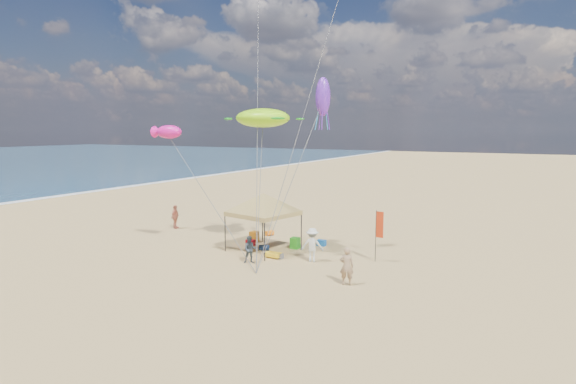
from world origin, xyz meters
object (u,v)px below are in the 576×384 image
Objects in this scene: feather_flag at (379,228)px; person_far_a at (175,217)px; cooler_blue at (321,243)px; person_near_b at (250,250)px; chair_green at (295,243)px; beach_cart at (273,255)px; person_near_a at (347,266)px; canopy_tent at (263,195)px; cooler_red at (251,242)px; chair_yellow at (254,237)px; person_near_c at (312,245)px.

person_far_a is (-16.19, 1.54, -1.07)m from feather_flag.
person_near_b is (-1.85, -5.47, 0.57)m from cooler_blue.
chair_green is at bearing -128.92° from cooler_blue.
person_near_a reaches higher than beach_cart.
beach_cart is 0.59× the size of person_near_b.
canopy_tent is 4.27× the size of person_near_b.
feather_flag is 1.65× the size of person_far_a.
beach_cart is at bearing -40.54° from person_near_a.
person_near_a is (8.27, -4.33, 0.73)m from cooler_red.
person_near_a is at bearing -23.98° from beach_cart.
person_near_b is at bearing -99.80° from chair_green.
feather_flag is 4.18× the size of chair_yellow.
person_near_a reaches higher than cooler_red.
chair_green is (1.46, 1.37, -3.06)m from canopy_tent.
beach_cart is 1.71m from person_near_b.
cooler_red is 4.06m from person_near_b.
chair_yellow is at bearing -111.18° from person_far_a.
person_near_a is at bearing -91.20° from feather_flag.
person_far_a is at bearing 118.86° from person_near_b.
cooler_red is at bearing -34.66° from person_near_c.
person_near_b is at bearing -25.39° from person_near_a.
person_near_a is 0.96× the size of person_near_c.
cooler_red is at bearing -70.96° from chair_yellow.
person_near_c reaches higher than person_near_b.
person_near_a is 1.04× the size of person_far_a.
person_near_c reaches higher than person_far_a.
person_far_a is at bearing -37.17° from person_near_a.
chair_green is (-5.49, 0.47, -1.61)m from feather_flag.
beach_cart is 0.49× the size of person_near_a.
cooler_blue is at bearing 37.21° from person_near_b.
canopy_tent is 3.84m from person_near_b.
feather_flag reaches higher than chair_yellow.
canopy_tent is 5.00m from cooler_blue.
person_far_a reaches higher than cooler_blue.
feather_flag is at bearing -4.13° from person_near_b.
beach_cart is (2.79, -1.89, 0.01)m from cooler_red.
person_near_a is at bearing -31.47° from chair_yellow.
person_near_b is (2.50, -4.31, 0.41)m from chair_yellow.
canopy_tent reaches higher than person_near_b.
person_far_a is (-16.09, 6.05, -0.03)m from person_near_a.
cooler_blue is 5.80m from person_near_b.
person_near_a is (8.59, -5.26, 0.57)m from chair_yellow.
person_near_b is at bearing -112.27° from beach_cart.
person_near_c is at bearing 9.22° from beach_cart.
canopy_tent reaches higher than feather_flag.
chair_green is 2.55m from beach_cart.
beach_cart is (3.11, -2.82, -0.15)m from chair_yellow.
cooler_red is 1.00× the size of cooler_blue.
cooler_blue is 3.83m from person_near_c.
chair_yellow is (-8.69, 0.75, -1.61)m from feather_flag.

